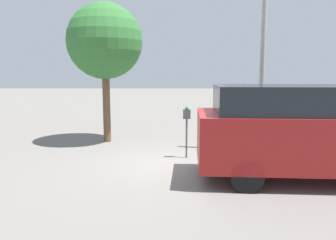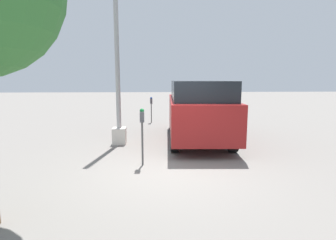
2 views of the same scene
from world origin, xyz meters
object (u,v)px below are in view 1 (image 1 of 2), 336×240
street_tree (105,42)px  parked_van (311,129)px  lamp_post (261,87)px  parking_meter_near (187,120)px

street_tree → parked_van: bearing=-37.2°
parked_van → street_tree: size_ratio=1.10×
lamp_post → parked_van: size_ratio=1.21×
parking_meter_near → lamp_post: size_ratio=0.23×
parking_meter_near → lamp_post: bearing=18.4°
lamp_post → street_tree: (-4.93, 1.30, 1.43)m
parked_van → lamp_post: bearing=101.3°
lamp_post → parked_van: bearing=-81.8°
parked_van → street_tree: (-5.33, 4.04, 2.26)m
parked_van → parking_meter_near: bearing=148.1°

